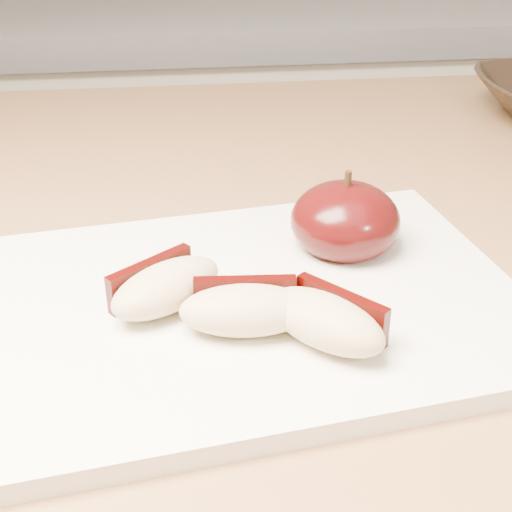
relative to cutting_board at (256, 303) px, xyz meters
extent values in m
cube|color=silver|center=(0.02, 0.84, -0.46)|extent=(2.40, 0.60, 0.90)
cube|color=slate|center=(0.02, 0.84, 0.01)|extent=(2.40, 0.62, 0.04)
cube|color=olive|center=(0.02, 0.14, -0.03)|extent=(1.64, 0.64, 0.04)
cube|color=silver|center=(0.00, 0.00, 0.00)|extent=(0.32, 0.26, 0.01)
ellipsoid|color=black|center=(0.06, 0.05, 0.02)|extent=(0.08, 0.08, 0.05)
cylinder|color=black|center=(0.06, 0.05, 0.05)|extent=(0.00, 0.00, 0.01)
ellipsoid|color=tan|center=(-0.05, -0.01, 0.02)|extent=(0.07, 0.07, 0.03)
cube|color=black|center=(-0.06, 0.01, 0.02)|extent=(0.05, 0.04, 0.02)
ellipsoid|color=tan|center=(-0.01, -0.03, 0.02)|extent=(0.07, 0.04, 0.03)
cube|color=black|center=(-0.01, -0.02, 0.02)|extent=(0.05, 0.01, 0.02)
ellipsoid|color=tan|center=(0.03, -0.05, 0.02)|extent=(0.07, 0.07, 0.03)
cube|color=black|center=(0.04, -0.04, 0.02)|extent=(0.04, 0.04, 0.02)
camera|label=1|loc=(-0.04, -0.34, 0.22)|focal=50.00mm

